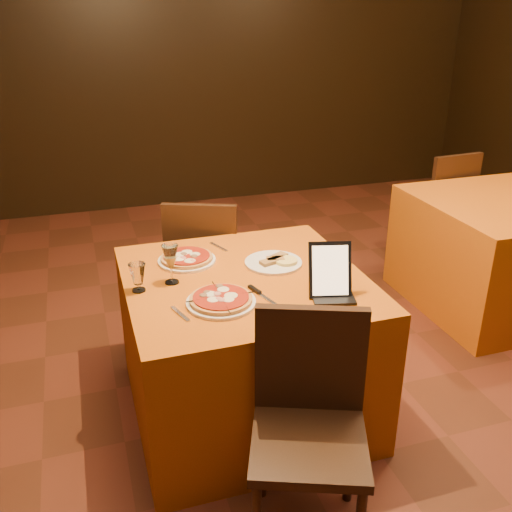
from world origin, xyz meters
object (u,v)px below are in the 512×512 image
object	(u,v)px
chair_side_far	(435,206)
chair_main_far	(207,265)
side_table	(500,253)
wine_glass	(171,264)
pizza_far	(187,259)
main_table	(245,345)
tablet	(330,270)
chair_main_near	(309,442)
pizza_near	(221,301)
water_glass	(138,278)

from	to	relation	value
chair_side_far	chair_main_far	bearing A→B (deg)	10.41
side_table	wine_glass	world-z (taller)	wine_glass
chair_main_far	pizza_far	size ratio (longest dim) A/B	3.19
wine_glass	main_table	bearing A→B (deg)	-8.00
chair_side_far	pizza_far	world-z (taller)	chair_side_far
wine_glass	tablet	bearing A→B (deg)	-27.07
main_table	chair_main_far	world-z (taller)	chair_main_far
chair_side_far	wine_glass	size ratio (longest dim) A/B	4.79
chair_side_far	main_table	bearing A→B (deg)	29.49
side_table	chair_side_far	xyz separation A→B (m)	(0.00, 0.79, 0.08)
chair_main_near	chair_side_far	size ratio (longest dim) A/B	1.00
pizza_far	chair_main_far	bearing A→B (deg)	68.37
pizza_near	water_glass	size ratio (longest dim) A/B	2.30
tablet	main_table	bearing A→B (deg)	151.87
pizza_near	wine_glass	size ratio (longest dim) A/B	1.57
side_table	pizza_far	distance (m)	2.26
chair_main_near	pizza_near	xyz separation A→B (m)	(-0.17, 0.59, 0.31)
pizza_far	wine_glass	world-z (taller)	wine_glass
main_table	side_table	distance (m)	2.06
side_table	wine_glass	distance (m)	2.42
chair_main_near	wine_glass	size ratio (longest dim) A/B	4.79
main_table	side_table	bearing A→B (deg)	15.99
pizza_far	wine_glass	xyz separation A→B (m)	(-0.11, -0.21, 0.08)
main_table	chair_main_near	world-z (taller)	chair_main_near
chair_main_far	pizza_near	distance (m)	1.09
chair_main_near	chair_side_far	world-z (taller)	same
side_table	wine_glass	xyz separation A→B (m)	(-2.31, -0.52, 0.47)
pizza_near	water_glass	distance (m)	0.39
chair_main_near	pizza_far	distance (m)	1.13
chair_side_far	wine_glass	world-z (taller)	wine_glass
chair_side_far	wine_glass	xyz separation A→B (m)	(-2.31, -1.31, 0.39)
chair_main_far	wine_glass	distance (m)	0.92
pizza_near	tablet	distance (m)	0.49
main_table	side_table	world-z (taller)	same
chair_side_far	pizza_near	xyz separation A→B (m)	(-2.15, -1.57, 0.31)
main_table	chair_side_far	bearing A→B (deg)	34.39
main_table	tablet	xyz separation A→B (m)	(0.30, -0.28, 0.49)
side_table	main_table	bearing A→B (deg)	-164.01
chair_side_far	pizza_far	xyz separation A→B (m)	(-2.20, -1.10, 0.31)
main_table	pizza_far	size ratio (longest dim) A/B	3.85
chair_main_far	water_glass	distance (m)	1.00
side_table	wine_glass	size ratio (longest dim) A/B	5.79
main_table	pizza_near	bearing A→B (deg)	-128.01
wine_glass	water_glass	xyz separation A→B (m)	(-0.15, -0.03, -0.03)
pizza_near	water_glass	world-z (taller)	water_glass
main_table	pizza_near	distance (m)	0.48
pizza_far	water_glass	size ratio (longest dim) A/B	2.20
chair_side_far	water_glass	distance (m)	2.83
side_table	pizza_far	world-z (taller)	pizza_far
chair_main_near	water_glass	xyz separation A→B (m)	(-0.49, 0.82, 0.36)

